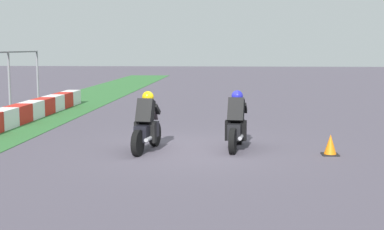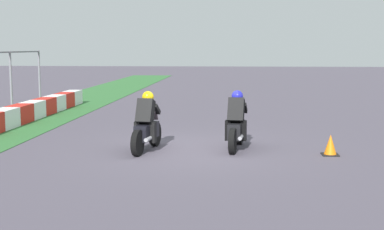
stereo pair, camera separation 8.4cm
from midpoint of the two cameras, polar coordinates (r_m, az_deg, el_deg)
ground_plane at (r=13.81m, az=-0.22°, el=-3.70°), size 120.00×120.00×0.00m
rider_lane_a at (r=13.86m, az=4.56°, el=-1.07°), size 2.04×0.59×1.51m
rider_lane_b at (r=13.61m, az=-4.99°, el=-1.23°), size 2.04×0.60×1.51m
traffic_cone at (r=13.51m, az=14.27°, el=-3.16°), size 0.40×0.40×0.51m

